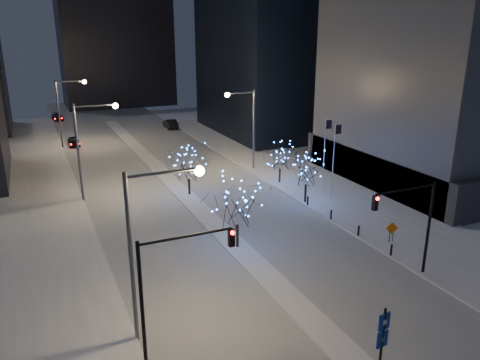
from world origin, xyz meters
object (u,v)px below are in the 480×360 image
car_mid (170,124)px  holiday_tree_plaza_far (280,158)px  car_near (74,141)px  street_lamp_w_mid (88,138)px  street_lamp_east (247,119)px  traffic_signal_east (414,216)px  holiday_tree_median_near (237,205)px  street_lamp_w_near (149,232)px  traffic_signal_west (170,276)px  car_far (58,117)px  wayfinding_sign (383,335)px  holiday_tree_median_far (188,165)px  holiday_tree_plaza_near (306,170)px  construction_sign (392,230)px  street_lamp_w_far (66,104)px

car_mid → holiday_tree_plaza_far: (2.39, -35.82, 2.26)m
car_near → street_lamp_w_mid: bearing=-91.2°
street_lamp_east → car_near: size_ratio=2.53×
traffic_signal_east → holiday_tree_median_near: (-8.97, 9.34, -1.00)m
holiday_tree_plaza_far → street_lamp_w_near: bearing=-133.0°
traffic_signal_east → car_near: size_ratio=1.77×
traffic_signal_west → car_far: size_ratio=1.60×
street_lamp_east → traffic_signal_east: (-1.14, -29.00, -1.69)m
holiday_tree_plaza_far → wayfinding_sign: size_ratio=1.15×
street_lamp_east → holiday_tree_plaza_far: (1.12, -6.44, -3.37)m
holiday_tree_median_far → holiday_tree_plaza_near: size_ratio=1.02×
holiday_tree_plaza_far → car_far: bearing=111.1°
car_mid → car_far: 24.33m
traffic_signal_east → car_near: 54.60m
holiday_tree_plaza_near → traffic_signal_west: bearing=-138.2°
car_near → construction_sign: construction_sign is taller
car_mid → wayfinding_sign: size_ratio=1.26×
car_mid → holiday_tree_median_near: bearing=81.4°
car_near → street_lamp_w_near: bearing=-90.6°
street_lamp_w_far → traffic_signal_west: 52.04m
holiday_tree_median_near → wayfinding_sign: holiday_tree_median_near is taller
street_lamp_east → holiday_tree_median_far: bearing=-147.9°
street_lamp_w_mid → car_far: (-0.06, 48.95, -5.86)m
traffic_signal_west → holiday_tree_median_far: traffic_signal_west is taller
street_lamp_w_near → holiday_tree_plaza_far: (20.14, 21.56, -3.42)m
holiday_tree_median_far → construction_sign: size_ratio=3.00×
traffic_signal_east → wayfinding_sign: bearing=-140.2°
street_lamp_w_mid → holiday_tree_plaza_far: (20.14, -3.44, -3.42)m
street_lamp_w_near → street_lamp_east: 33.85m
street_lamp_w_far → holiday_tree_plaza_far: bearing=-54.7°
street_lamp_east → car_far: bearing=112.6°
street_lamp_w_far → wayfinding_sign: 58.91m
street_lamp_w_far → car_far: street_lamp_w_far is taller
traffic_signal_west → traffic_signal_east: same height
traffic_signal_east → holiday_tree_median_near: bearing=133.8°
holiday_tree_median_far → holiday_tree_plaza_far: bearing=-2.3°
holiday_tree_median_far → construction_sign: holiday_tree_median_far is taller
holiday_tree_median_near → street_lamp_w_far: bearing=102.1°
car_near → wayfinding_sign: (8.87, -58.63, 1.75)m
street_lamp_w_near → street_lamp_w_far: same height
street_lamp_w_near → street_lamp_w_mid: bearing=90.0°
street_lamp_w_mid → street_lamp_east: same height
street_lamp_w_near → traffic_signal_east: bearing=-3.2°
street_lamp_east → street_lamp_w_far: bearing=130.8°
street_lamp_w_far → holiday_tree_median_far: size_ratio=1.92×
traffic_signal_west → car_far: bearing=90.4°
street_lamp_east → car_far: 50.09m
construction_sign → traffic_signal_east: bearing=-97.7°
street_lamp_w_mid → street_lamp_east: 19.26m
car_far → street_lamp_w_far: bearing=-96.1°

